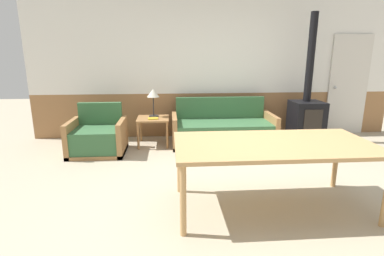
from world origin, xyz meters
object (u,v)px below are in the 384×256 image
(side_table, at_px, (153,122))
(table_lamp, at_px, (153,95))
(armchair, at_px, (98,138))
(wood_stove, at_px, (307,112))
(dining_table, at_px, (274,148))
(couch, at_px, (223,130))

(side_table, height_order, table_lamp, table_lamp)
(armchair, distance_m, wood_stove, 3.81)
(table_lamp, distance_m, dining_table, 2.87)
(side_table, bearing_deg, dining_table, -60.07)
(couch, height_order, side_table, couch)
(armchair, distance_m, dining_table, 3.09)
(table_lamp, height_order, wood_stove, wood_stove)
(table_lamp, xyz_separation_m, wood_stove, (2.86, -0.11, -0.33))
(couch, relative_size, side_table, 3.29)
(armchair, height_order, dining_table, armchair)
(wood_stove, bearing_deg, couch, -179.08)
(dining_table, xyz_separation_m, wood_stove, (1.48, 2.40, -0.11))
(wood_stove, bearing_deg, dining_table, -121.64)
(dining_table, bearing_deg, armchair, 138.66)
(side_table, relative_size, wood_stove, 0.24)
(couch, height_order, dining_table, couch)
(armchair, relative_size, dining_table, 0.43)
(couch, distance_m, side_table, 1.29)
(armchair, relative_size, table_lamp, 1.76)
(table_lamp, xyz_separation_m, dining_table, (1.38, -2.51, -0.23))
(couch, relative_size, dining_table, 0.90)
(table_lamp, distance_m, wood_stove, 2.88)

